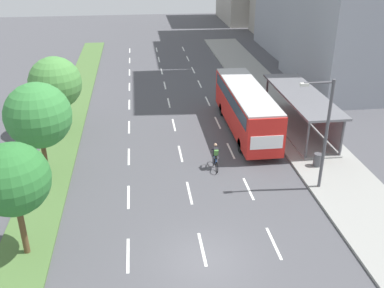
# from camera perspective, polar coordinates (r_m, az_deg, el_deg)

# --- Properties ---
(ground_plane) EXTENTS (140.00, 140.00, 0.00)m
(ground_plane) POSITION_cam_1_polar(r_m,az_deg,el_deg) (20.67, 1.69, -14.95)
(ground_plane) COLOR #4C4C51
(median_strip) EXTENTS (2.60, 52.00, 0.12)m
(median_strip) POSITION_cam_1_polar(r_m,az_deg,el_deg) (38.37, -15.41, 4.23)
(median_strip) COLOR #4C7038
(median_strip) RESTS_ON ground
(sidewalk_right) EXTENTS (4.50, 52.00, 0.15)m
(sidewalk_right) POSITION_cam_1_polar(r_m,az_deg,el_deg) (39.73, 10.55, 5.49)
(sidewalk_right) COLOR gray
(sidewalk_right) RESTS_ON ground
(lane_divider_left) EXTENTS (0.14, 48.02, 0.01)m
(lane_divider_left) POSITION_cam_1_polar(r_m,az_deg,el_deg) (36.58, -8.22, 3.77)
(lane_divider_left) COLOR white
(lane_divider_left) RESTS_ON ground
(lane_divider_center) EXTENTS (0.14, 48.02, 0.01)m
(lane_divider_center) POSITION_cam_1_polar(r_m,az_deg,el_deg) (36.66, -2.74, 4.06)
(lane_divider_center) COLOR white
(lane_divider_center) RESTS_ON ground
(lane_divider_right) EXTENTS (0.14, 48.02, 0.01)m
(lane_divider_right) POSITION_cam_1_polar(r_m,az_deg,el_deg) (37.07, 2.67, 4.31)
(lane_divider_right) COLOR white
(lane_divider_right) RESTS_ON ground
(bus_shelter) EXTENTS (2.90, 10.27, 2.86)m
(bus_shelter) POSITION_cam_1_polar(r_m,az_deg,el_deg) (33.55, 14.42, 4.58)
(bus_shelter) COLOR gray
(bus_shelter) RESTS_ON sidewalk_right
(bus) EXTENTS (2.54, 11.29, 3.37)m
(bus) POSITION_cam_1_polar(r_m,az_deg,el_deg) (32.71, 7.07, 5.05)
(bus) COLOR red
(bus) RESTS_ON ground
(cyclist) EXTENTS (0.46, 1.82, 1.71)m
(cyclist) POSITION_cam_1_polar(r_m,az_deg,el_deg) (27.59, 3.09, -1.73)
(cyclist) COLOR black
(cyclist) RESTS_ON ground
(median_tree_nearest) EXTENTS (3.24, 3.24, 5.53)m
(median_tree_nearest) POSITION_cam_1_polar(r_m,az_deg,el_deg) (20.21, -22.41, -4.32)
(median_tree_nearest) COLOR brown
(median_tree_nearest) RESTS_ON median_strip
(median_tree_second) EXTENTS (3.82, 3.82, 5.97)m
(median_tree_second) POSITION_cam_1_polar(r_m,az_deg,el_deg) (26.38, -19.49, 3.52)
(median_tree_second) COLOR brown
(median_tree_second) RESTS_ON median_strip
(median_tree_third) EXTENTS (3.78, 3.78, 5.68)m
(median_tree_third) POSITION_cam_1_polar(r_m,az_deg,el_deg) (33.01, -17.46, 7.61)
(median_tree_third) COLOR brown
(median_tree_third) RESTS_ON median_strip
(streetlight) EXTENTS (1.91, 0.24, 6.50)m
(streetlight) POSITION_cam_1_polar(r_m,az_deg,el_deg) (25.03, 16.89, 2.02)
(streetlight) COLOR #4C4C51
(streetlight) RESTS_ON sidewalk_right
(trash_bin) EXTENTS (0.52, 0.52, 0.85)m
(trash_bin) POSITION_cam_1_polar(r_m,az_deg,el_deg) (28.82, 16.09, -2.00)
(trash_bin) COLOR #4C4C51
(trash_bin) RESTS_ON sidewalk_right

